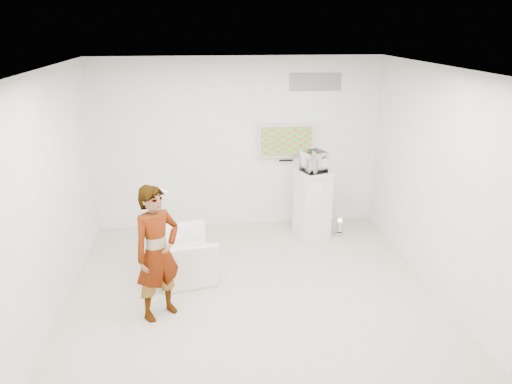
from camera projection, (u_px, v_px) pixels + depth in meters
room at (252, 188)px, 6.39m from camera, size 5.01×5.01×3.00m
tv at (286, 141)px, 8.76m from camera, size 1.00×0.08×0.60m
logo_decal at (316, 82)px, 8.53m from camera, size 0.90×0.02×0.30m
person at (157, 253)px, 6.06m from camera, size 0.75×0.71×1.72m
armchair at (181, 256)px, 7.19m from camera, size 1.06×1.16×0.66m
pedestal at (312, 204)px, 8.53m from camera, size 0.67×0.67×1.15m
floor_uplight at (339, 227)px, 8.68m from camera, size 0.21×0.21×0.29m
vitrine at (314, 162)px, 8.28m from camera, size 0.45×0.45×0.35m
console at (314, 165)px, 8.30m from camera, size 0.08×0.18×0.24m
wii_remote at (164, 192)px, 6.11m from camera, size 0.13×0.15×0.04m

